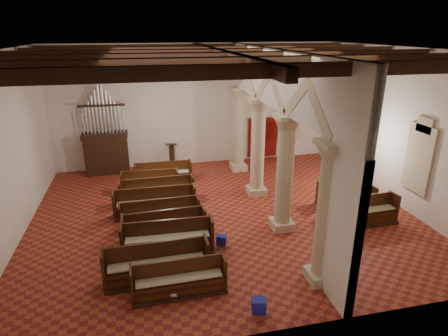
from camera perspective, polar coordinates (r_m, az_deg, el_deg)
floor at (r=14.35m, az=-0.20°, el=-7.01°), size 14.00×14.00×0.00m
ceiling at (r=12.74m, az=-0.23°, el=17.69°), size 14.00×14.00×0.00m
wall_back at (r=18.98m, az=-4.19°, el=9.44°), size 14.00×0.02×6.00m
wall_front at (r=7.87m, az=9.34°, el=-7.24°), size 14.00×0.02×6.00m
wall_left at (r=13.62m, az=-30.35°, el=2.19°), size 0.02×12.00×6.00m
wall_right at (r=16.20m, az=24.87°, el=5.66°), size 0.02×12.00×6.00m
ceiling_beams at (r=12.75m, az=-0.23°, el=16.88°), size 13.80×11.80×0.30m
arcade at (r=13.58m, az=7.28°, el=7.30°), size 0.90×11.90×6.00m
window_right_a at (r=15.28m, az=27.65°, el=1.26°), size 0.03×1.00×2.20m
window_right_b at (r=18.35m, az=19.87°, el=5.32°), size 0.03×1.00×2.20m
window_back at (r=20.45m, az=9.99°, el=7.70°), size 1.00×0.03×2.20m
pipe_organ at (r=18.76m, az=-17.55°, el=3.27°), size 2.10×0.85×4.40m
lectern at (r=18.96m, az=-7.93°, el=1.67°), size 0.60×0.62×1.37m
dossal_curtain at (r=20.13m, az=5.91°, el=4.66°), size 1.80×0.07×2.17m
processional_banner at (r=19.23m, az=9.21°, el=2.57°), size 0.52×0.66×2.32m
hymnal_box_a at (r=9.79m, az=5.33°, el=-20.10°), size 0.40×0.35×0.34m
hymnal_box_b at (r=12.24m, az=-0.39°, el=-10.88°), size 0.38×0.34×0.31m
hymnal_box_c at (r=14.12m, az=-4.05°, el=-6.27°), size 0.38×0.32×0.35m
tube_heater_a at (r=10.38m, az=-9.67°, el=-18.39°), size 0.85×0.38×0.09m
tube_heater_b at (r=10.88m, az=-10.22°, el=-16.34°), size 0.89×0.32×0.09m
nave_pew_0 at (r=10.39m, az=-6.81°, el=-17.07°), size 2.50×0.68×0.96m
nave_pew_1 at (r=10.94m, az=-10.14°, el=-14.81°), size 2.90×0.80×1.10m
nave_pew_2 at (r=12.02m, az=-8.52°, el=-11.20°), size 2.85×0.82×1.08m
nave_pew_3 at (r=12.67m, az=-9.02°, el=-9.51°), size 2.73×0.82×1.05m
nave_pew_4 at (r=13.57m, az=-9.72°, el=-7.48°), size 2.82×0.75×0.98m
nave_pew_5 at (r=14.38m, az=-10.43°, el=-5.74°), size 3.04×0.76×1.06m
nave_pew_6 at (r=15.38m, az=-10.12°, el=-3.98°), size 2.97×0.75×1.02m
nave_pew_7 at (r=16.37m, az=-11.16°, el=-2.57°), size 2.44×0.75×0.95m
nave_pew_8 at (r=17.12m, az=-9.20°, el=-1.32°), size 2.56×0.72×1.01m
aisle_pew_0 at (r=14.47m, az=21.00°, el=-6.66°), size 2.22×0.83×1.06m
aisle_pew_1 at (r=15.13m, az=18.88°, el=-5.24°), size 1.85×0.78×1.00m
aisle_pew_2 at (r=15.78m, az=17.35°, el=-4.05°), size 1.99×0.75×0.95m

